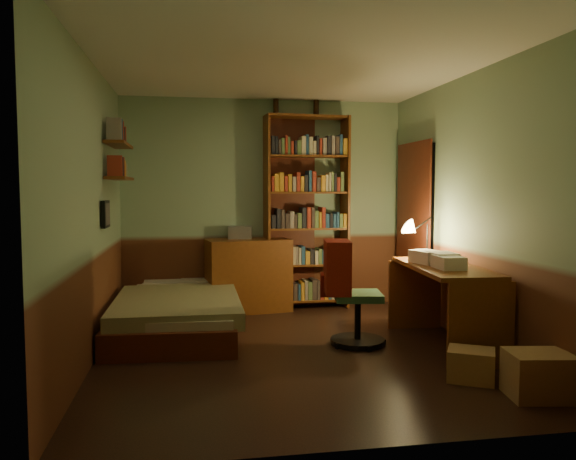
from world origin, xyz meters
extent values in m
cube|color=black|center=(0.00, 0.00, -0.01)|extent=(3.50, 4.00, 0.02)
cube|color=silver|center=(0.00, 0.00, 2.61)|extent=(3.50, 4.00, 0.02)
cube|color=gray|center=(0.00, 2.01, 1.30)|extent=(3.50, 0.02, 2.60)
cube|color=gray|center=(-1.76, 0.00, 1.30)|extent=(0.02, 4.00, 2.60)
cube|color=gray|center=(1.76, 0.00, 1.30)|extent=(0.02, 4.00, 2.60)
cube|color=gray|center=(0.00, -2.01, 1.30)|extent=(3.50, 0.02, 2.60)
cube|color=black|center=(1.72, 1.30, 1.00)|extent=(0.06, 0.90, 2.00)
cube|color=#44190D|center=(1.69, 1.30, 1.00)|extent=(0.02, 0.98, 2.08)
cube|color=#5E7340|center=(-1.06, 0.97, 0.33)|extent=(1.31, 2.28, 0.66)
cube|color=#603112|center=(-0.23, 1.77, 0.44)|extent=(1.06, 0.64, 0.88)
cube|color=#B2B2B7|center=(-0.32, 1.89, 0.96)|extent=(0.31, 0.25, 0.15)
cube|color=#603112|center=(0.51, 1.85, 1.20)|extent=(1.05, 0.40, 2.39)
cylinder|color=black|center=(0.14, 1.96, 2.52)|extent=(0.08, 0.08, 0.25)
cylinder|color=black|center=(0.65, 1.96, 2.52)|extent=(0.08, 0.08, 0.26)
cube|color=#603112|center=(1.44, -0.08, 0.38)|extent=(0.71, 1.48, 0.77)
cube|color=silver|center=(1.35, 0.12, 0.83)|extent=(0.30, 0.35, 0.12)
cone|color=black|center=(1.58, 0.64, 1.06)|extent=(0.19, 0.19, 0.58)
cube|color=#2E5431|center=(0.65, 0.11, 0.46)|extent=(0.52, 0.48, 0.92)
cube|color=maroon|center=(0.56, 0.20, 1.17)|extent=(0.28, 0.45, 0.51)
cube|color=#603112|center=(-1.64, 1.10, 1.60)|extent=(0.20, 0.90, 0.03)
cube|color=#603112|center=(-1.64, 1.10, 1.95)|extent=(0.20, 0.90, 0.03)
cube|color=black|center=(-1.72, 0.60, 1.25)|extent=(0.04, 0.32, 0.26)
cube|color=#9A7445|center=(1.53, -1.44, 0.16)|extent=(0.48, 0.41, 0.33)
cube|color=#9A7445|center=(1.23, -1.03, 0.12)|extent=(0.44, 0.42, 0.25)
camera|label=1|loc=(-0.90, -5.00, 1.49)|focal=35.00mm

